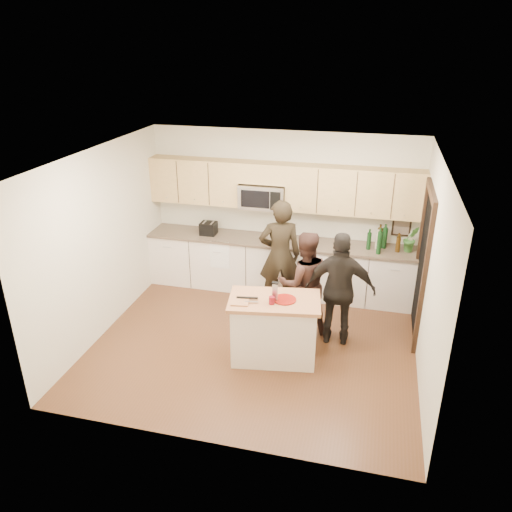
% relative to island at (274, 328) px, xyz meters
% --- Properties ---
extents(floor, '(4.50, 4.50, 0.00)m').
position_rel_island_xyz_m(floor, '(-0.34, 0.27, -0.45)').
color(floor, '#522F1C').
rests_on(floor, ground).
extents(room_shell, '(4.52, 4.02, 2.71)m').
position_rel_island_xyz_m(room_shell, '(-0.34, 0.27, 1.28)').
color(room_shell, beige).
rests_on(room_shell, ground).
extents(back_cabinetry, '(4.50, 0.66, 0.94)m').
position_rel_island_xyz_m(back_cabinetry, '(-0.34, 1.96, 0.02)').
color(back_cabinetry, silver).
rests_on(back_cabinetry, ground).
extents(upper_cabinetry, '(4.50, 0.33, 0.75)m').
position_rel_island_xyz_m(upper_cabinetry, '(-0.30, 2.10, 1.39)').
color(upper_cabinetry, tan).
rests_on(upper_cabinetry, ground).
extents(microwave, '(0.76, 0.41, 0.40)m').
position_rel_island_xyz_m(microwave, '(-0.65, 2.07, 1.20)').
color(microwave, silver).
rests_on(microwave, ground).
extents(doorway, '(0.06, 1.25, 2.20)m').
position_rel_island_xyz_m(doorway, '(1.89, 1.17, 0.70)').
color(doorway, black).
rests_on(doorway, ground).
extents(framed_picture, '(0.30, 0.03, 0.38)m').
position_rel_island_xyz_m(framed_picture, '(1.61, 2.25, 0.83)').
color(framed_picture, black).
rests_on(framed_picture, ground).
extents(dish_towel, '(0.34, 0.60, 0.48)m').
position_rel_island_xyz_m(dish_towel, '(-1.29, 1.77, 0.35)').
color(dish_towel, white).
rests_on(dish_towel, ground).
extents(island, '(1.29, 0.88, 0.90)m').
position_rel_island_xyz_m(island, '(0.00, 0.00, 0.00)').
color(island, silver).
rests_on(island, ground).
extents(red_plate, '(0.30, 0.30, 0.02)m').
position_rel_island_xyz_m(red_plate, '(0.13, 0.01, 0.45)').
color(red_plate, maroon).
rests_on(red_plate, island).
extents(box_grater, '(0.08, 0.06, 0.25)m').
position_rel_island_xyz_m(box_grater, '(0.01, -0.03, 0.59)').
color(box_grater, silver).
rests_on(box_grater, red_plate).
extents(drink_glass, '(0.08, 0.08, 0.10)m').
position_rel_island_xyz_m(drink_glass, '(-0.01, -0.13, 0.50)').
color(drink_glass, maroon).
rests_on(drink_glass, island).
extents(cutting_board, '(0.25, 0.23, 0.02)m').
position_rel_island_xyz_m(cutting_board, '(-0.41, -0.20, 0.46)').
color(cutting_board, '#A66F45').
rests_on(cutting_board, island).
extents(tongs, '(0.28, 0.07, 0.02)m').
position_rel_island_xyz_m(tongs, '(-0.35, -0.09, 0.47)').
color(tongs, black).
rests_on(tongs, cutting_board).
extents(knife, '(0.18, 0.05, 0.01)m').
position_rel_island_xyz_m(knife, '(-0.27, -0.17, 0.47)').
color(knife, silver).
rests_on(knife, cutting_board).
extents(toaster, '(0.26, 0.24, 0.21)m').
position_rel_island_xyz_m(toaster, '(-1.57, 1.94, 0.59)').
color(toaster, black).
rests_on(toaster, back_cabinetry).
extents(bottle_cluster, '(0.71, 0.38, 0.43)m').
position_rel_island_xyz_m(bottle_cluster, '(1.39, 1.97, 0.67)').
color(bottle_cluster, black).
rests_on(bottle_cluster, back_cabinetry).
extents(orchid, '(0.28, 0.25, 0.43)m').
position_rel_island_xyz_m(orchid, '(1.76, 1.99, 0.70)').
color(orchid, '#39722D').
rests_on(orchid, back_cabinetry).
extents(woman_left, '(0.76, 0.61, 1.82)m').
position_rel_island_xyz_m(woman_left, '(-0.21, 1.40, 0.45)').
color(woman_left, black).
rests_on(woman_left, ground).
extents(woman_center, '(0.93, 0.83, 1.58)m').
position_rel_island_xyz_m(woman_center, '(0.27, 0.77, 0.34)').
color(woman_center, '#331F19').
rests_on(woman_center, ground).
extents(woman_right, '(1.00, 0.47, 1.67)m').
position_rel_island_xyz_m(woman_right, '(0.80, 0.61, 0.38)').
color(woman_right, black).
rests_on(woman_right, ground).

